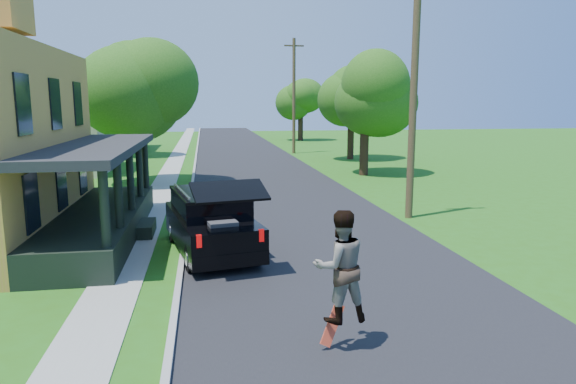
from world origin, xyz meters
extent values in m
plane|color=#275B12|center=(0.00, 0.00, 0.00)|extent=(140.00, 140.00, 0.00)
cube|color=black|center=(0.00, 20.00, 0.00)|extent=(8.00, 120.00, 0.02)
cube|color=#959591|center=(-4.05, 20.00, 0.00)|extent=(0.15, 120.00, 0.12)
cube|color=gray|center=(-5.60, 20.00, 0.00)|extent=(1.30, 120.00, 0.03)
cube|color=gray|center=(-9.50, 6.00, 0.00)|extent=(6.50, 1.20, 0.03)
cube|color=black|center=(-6.80, 6.00, 0.45)|extent=(2.40, 10.00, 0.90)
cube|color=black|center=(-6.80, 6.00, 3.00)|extent=(2.60, 10.30, 0.25)
cube|color=beige|center=(-13.50, 24.00, 2.50)|extent=(8.00, 8.00, 5.00)
pyramid|color=black|center=(-13.50, 24.00, 7.20)|extent=(12.78, 12.78, 2.20)
cube|color=beige|center=(-13.50, 40.00, 2.50)|extent=(8.00, 8.00, 5.00)
pyramid|color=black|center=(-13.50, 40.00, 7.20)|extent=(12.78, 12.78, 2.20)
cube|color=black|center=(-3.20, 3.55, 0.72)|extent=(2.94, 5.14, 0.94)
cube|color=black|center=(-3.23, 3.72, 1.46)|extent=(2.42, 3.31, 0.61)
cube|color=black|center=(-3.23, 3.72, 1.79)|extent=(2.48, 3.41, 0.09)
cube|color=black|center=(-2.74, 1.23, 2.26)|extent=(2.03, 1.35, 0.42)
cube|color=#343539|center=(-2.92, 2.13, 1.05)|extent=(0.88, 0.80, 0.50)
cube|color=#BBBBBF|center=(-4.03, 3.56, 1.89)|extent=(0.58, 2.62, 0.07)
cube|color=#BBBBBF|center=(-2.43, 3.88, 1.89)|extent=(0.58, 2.62, 0.07)
cube|color=#990505|center=(-3.53, 1.04, 1.05)|extent=(0.14, 0.09, 0.33)
cube|color=#990505|center=(-1.93, 1.36, 1.05)|extent=(0.14, 0.09, 0.33)
cylinder|color=black|center=(-4.38, 4.95, 0.37)|extent=(0.40, 0.79, 0.75)
cylinder|color=black|center=(-2.64, 5.29, 0.37)|extent=(0.40, 0.79, 0.75)
cylinder|color=black|center=(-3.76, 1.82, 0.37)|extent=(0.40, 0.79, 0.75)
cylinder|color=black|center=(-2.02, 2.16, 0.37)|extent=(0.40, 0.79, 0.75)
imported|color=black|center=(-1.00, -3.00, 1.57)|extent=(1.08, 0.89, 2.05)
cube|color=#B3290F|center=(-1.11, -2.95, 0.44)|extent=(0.53, 0.29, 0.77)
cylinder|color=black|center=(-6.70, 16.85, 1.65)|extent=(0.73, 0.73, 3.31)
sphere|color=#3D701E|center=(-6.70, 16.85, 5.07)|extent=(6.58, 6.58, 5.30)
sphere|color=#3D701E|center=(-6.39, 16.43, 6.25)|extent=(5.70, 5.70, 4.59)
sphere|color=#3D701E|center=(-7.09, 17.40, 5.66)|extent=(5.85, 5.85, 4.71)
cylinder|color=black|center=(-9.97, 33.48, 1.68)|extent=(0.54, 0.54, 3.35)
sphere|color=#3D701E|center=(-9.97, 33.48, 5.04)|extent=(5.19, 5.19, 5.07)
sphere|color=#3D701E|center=(-9.60, 33.19, 6.17)|extent=(4.50, 4.50, 4.39)
sphere|color=#3D701E|center=(-10.44, 33.87, 5.60)|extent=(4.61, 4.61, 4.50)
cylinder|color=black|center=(6.38, 18.90, 1.56)|extent=(0.68, 0.68, 3.12)
sphere|color=#3D701E|center=(6.38, 18.90, 4.72)|extent=(6.02, 6.02, 4.80)
sphere|color=#3D701E|center=(6.66, 18.51, 5.79)|extent=(5.22, 5.22, 4.16)
sphere|color=#3D701E|center=(6.04, 19.42, 5.25)|extent=(5.35, 5.35, 4.27)
cylinder|color=black|center=(8.12, 27.90, 1.65)|extent=(0.55, 0.55, 3.30)
sphere|color=#3D701E|center=(8.12, 27.90, 4.85)|extent=(5.07, 5.07, 4.66)
sphere|color=#3D701E|center=(8.45, 27.59, 5.89)|extent=(4.39, 4.39, 4.04)
sphere|color=#3D701E|center=(7.70, 28.30, 5.37)|extent=(4.51, 4.51, 4.14)
cylinder|color=black|center=(7.97, 48.66, 1.50)|extent=(0.75, 0.75, 3.01)
sphere|color=#3D701E|center=(7.97, 48.66, 4.62)|extent=(5.97, 5.97, 4.83)
sphere|color=#3D701E|center=(8.47, 48.47, 5.69)|extent=(5.17, 5.17, 4.18)
sphere|color=#3D701E|center=(7.33, 48.93, 5.15)|extent=(5.30, 5.30, 4.29)
cylinder|color=#463620|center=(4.50, 7.11, 4.92)|extent=(0.28, 0.28, 9.83)
cylinder|color=#463620|center=(4.50, 33.36, 4.95)|extent=(0.29, 0.29, 9.90)
cube|color=#463620|center=(4.50, 33.36, 9.26)|extent=(1.72, 0.21, 0.13)
camera|label=1|loc=(-3.33, -11.51, 4.45)|focal=32.00mm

